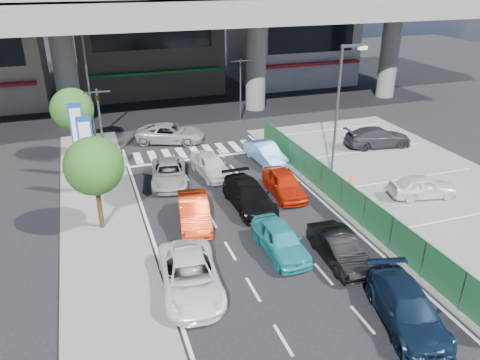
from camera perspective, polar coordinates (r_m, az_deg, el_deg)
name	(u,v)px	position (r m, az deg, el deg)	size (l,w,h in m)	color
ground	(263,245)	(22.23, 2.76, -7.89)	(120.00, 120.00, 0.00)	black
parking_lot	(427,193)	(29.07, 21.82, -1.48)	(12.00, 28.00, 0.06)	slate
sidewalk_left	(103,228)	(24.42, -16.40, -5.60)	(4.00, 30.00, 0.12)	slate
fence_run	(351,202)	(24.76, 13.42, -2.60)	(0.16, 22.00, 1.80)	#226336
expressway	(163,11)	(40.14, -9.36, 19.70)	(64.00, 14.00, 10.75)	#61615C
building_center	(144,15)	(51.04, -11.65, 19.06)	(14.00, 10.90, 15.00)	gray
building_east	(291,26)	(54.81, 6.29, 18.15)	(12.00, 10.90, 12.00)	gray
traffic_light_left	(99,109)	(30.44, -16.84, 8.28)	(1.60, 1.24, 5.20)	#595B60
traffic_light_right	(240,74)	(39.32, 0.05, 12.80)	(1.60, 1.24, 5.20)	#595B60
street_lamp_right	(340,101)	(28.32, 12.14, 9.37)	(1.65, 0.22, 8.00)	#595B60
street_lamp_left	(90,76)	(36.09, -17.83, 11.95)	(1.65, 0.22, 8.00)	#595B60
signboard_near	(87,145)	(26.85, -18.19, 4.03)	(0.80, 0.14, 4.70)	#595B60
signboard_far	(77,130)	(29.71, -19.20, 5.81)	(0.80, 0.14, 4.70)	#595B60
tree_near	(94,166)	(23.00, -17.37, 1.61)	(2.80, 2.80, 4.80)	#382314
tree_far	(72,109)	(32.99, -19.79, 8.09)	(2.80, 2.80, 4.80)	#382314
minivan_navy_back	(408,309)	(18.49, 19.75, -14.55)	(1.90, 4.68, 1.36)	black
sedan_white_mid_left	(190,276)	(19.11, -6.09, -11.56)	(2.29, 4.97, 1.38)	white
taxi_teal_mid	(280,240)	(21.35, 4.94, -7.25)	(1.63, 4.05, 1.38)	teal
hatch_black_mid_right	(339,248)	(21.18, 12.01, -8.14)	(1.40, 4.02, 1.32)	black
taxi_orange_left	(194,212)	(23.70, -5.64, -3.86)	(1.46, 4.19, 1.38)	red
sedan_black_mid	(249,195)	(25.22, 1.12, -1.89)	(1.93, 4.76, 1.38)	black
taxi_orange_right	(284,184)	(26.70, 5.40, -0.44)	(1.63, 4.05, 1.38)	red
wagon_silver_front_left	(169,173)	(28.40, -8.65, 0.81)	(2.07, 4.49, 1.25)	gray
sedan_white_front_mid	(211,165)	(29.16, -3.58, 1.84)	(1.63, 4.05, 1.38)	silver
kei_truck_front_right	(266,153)	(31.16, 3.13, 3.31)	(1.40, 4.02, 1.32)	#6FADF7
crossing_wagon_silver	(170,133)	(35.19, -8.48, 5.65)	(2.30, 4.98, 1.39)	#93969A
parked_sedan_white	(423,186)	(28.15, 21.38, -0.74)	(1.51, 3.75, 1.28)	white
parked_sedan_dgrey	(378,137)	(35.25, 16.47, 5.04)	(1.96, 4.81, 1.40)	#2F2E33
traffic_cone	(352,179)	(28.75, 13.53, 0.17)	(0.34, 0.34, 0.65)	#FB610D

